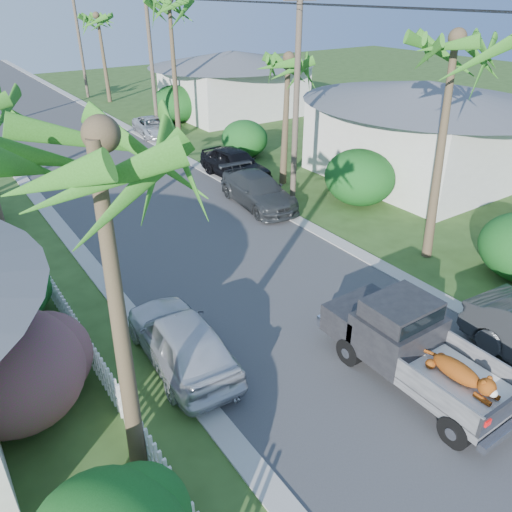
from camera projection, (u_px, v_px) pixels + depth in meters
ground at (453, 431)px, 11.26m from camera, size 120.00×120.00×0.00m
road at (92, 157)px, 29.38m from camera, size 8.00×100.00×0.02m
curb_left at (14, 170)px, 27.24m from camera, size 0.60×100.00×0.06m
curb_right at (159, 145)px, 31.51m from camera, size 0.60×100.00×0.06m
pickup_truck at (406, 341)px, 12.50m from camera, size 1.98×5.12×2.06m
parked_car_rm at (258, 191)px, 22.56m from camera, size 2.40×4.98×1.40m
parked_car_rf at (235, 164)px, 25.74m from camera, size 2.06×4.65×1.56m
parked_car_rd at (153, 127)px, 33.31m from camera, size 2.48×4.44×1.17m
parked_car_ln at (181, 340)px, 12.95m from camera, size 2.07×4.57×1.52m
palm_l_a at (90, 140)px, 7.05m from camera, size 4.40×4.40×8.20m
palm_r_a at (461, 39)px, 15.20m from camera, size 4.40×4.40×8.70m
palm_r_b at (287, 59)px, 22.58m from camera, size 4.40×4.40×7.20m
palm_r_c at (169, 1)px, 29.33m from camera, size 4.40×4.40×9.40m
palm_r_d at (98, 16)px, 40.29m from camera, size 4.40×4.40×8.00m
shrub_l_b at (15, 371)px, 11.11m from camera, size 3.00×3.30×2.60m
shrub_l_c at (3, 296)px, 14.35m from camera, size 2.40×2.64×2.00m
shrub_r_b at (359, 177)px, 22.52m from camera, size 3.00×3.30×2.50m
shrub_r_c at (245, 139)px, 28.99m from camera, size 2.60×2.86×2.10m
shrub_r_d at (175, 104)px, 36.37m from camera, size 3.20×3.52×2.60m
picket_fence at (107, 379)px, 12.02m from camera, size 0.10×11.00×1.00m
house_right_near at (421, 134)px, 25.36m from camera, size 8.00×9.00×4.80m
house_right_far at (233, 85)px, 38.47m from camera, size 9.00×8.00×4.60m
utility_pole_b at (296, 99)px, 21.28m from camera, size 1.60×0.26×9.00m
utility_pole_c at (151, 61)px, 32.16m from camera, size 1.60×0.26×9.00m
utility_pole_d at (80, 42)px, 43.04m from camera, size 1.60×0.26×9.00m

